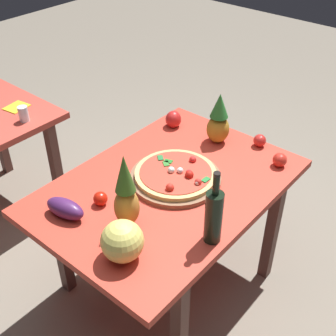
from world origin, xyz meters
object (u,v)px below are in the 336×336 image
bell_pepper (173,119)px  tomato_beside_pepper (280,160)px  drinking_glass_water (23,114)px  pineapple_left (219,121)px  pizza (176,174)px  pineapple_right (126,195)px  wine_bottle (214,216)px  tomato_by_bottle (260,141)px  tomato_near_board (100,199)px  display_table (168,196)px  melon (122,241)px  napkin_folded (17,107)px  eggplant (65,208)px  pizza_board (176,178)px

bell_pepper → tomato_beside_pepper: 0.69m
drinking_glass_water → pineapple_left: bearing=-61.2°
pizza → pineapple_right: 0.40m
wine_bottle → tomato_by_bottle: size_ratio=4.99×
tomato_near_board → drinking_glass_water: size_ratio=0.70×
tomato_by_bottle → pineapple_right: bearing=172.3°
display_table → pizza: 0.13m
pineapple_left → melon: (-0.97, -0.21, -0.04)m
pizza → pineapple_left: (0.43, 0.05, 0.09)m
drinking_glass_water → napkin_folded: (0.07, 0.18, -0.05)m
napkin_folded → bell_pepper: bearing=-63.0°
pineapple_right → melon: pineapple_right is taller
eggplant → tomato_beside_pepper: bearing=-29.4°
display_table → pizza: pizza is taller
bell_pepper → pineapple_right: bearing=-153.9°
pineapple_left → tomato_near_board: size_ratio=4.43×
pizza → eggplant: (-0.53, 0.22, 0.01)m
tomato_by_bottle → napkin_folded: bearing=113.3°
pineapple_left → tomato_by_bottle: size_ratio=4.20×
pineapple_left → display_table: bearing=-175.2°
napkin_folded → tomato_by_bottle: bearing=-66.7°
display_table → tomato_beside_pepper: tomato_beside_pepper is taller
pizza_board → pineapple_right: 0.41m
pizza → pineapple_left: bearing=6.8°
tomato_near_board → pineapple_right: bearing=-92.9°
melon → eggplant: (0.01, 0.38, -0.04)m
pineapple_left → eggplant: 0.98m
pizza_board → napkin_folded: size_ratio=3.31×
wine_bottle → tomato_near_board: size_ratio=5.25×
drinking_glass_water → eggplant: bearing=-114.1°
wine_bottle → melon: (-0.32, 0.22, -0.05)m
eggplant → drinking_glass_water: (0.39, 0.88, 0.00)m
bell_pepper → pizza_board: bearing=-139.2°
pizza_board → napkin_folded: 1.28m
tomato_near_board → drinking_glass_water: 0.97m
pizza_board → tomato_near_board: tomato_near_board is taller
bell_pepper → eggplant: 0.94m
melon → tomato_by_bottle: 1.09m
pineapple_left → drinking_glass_water: size_ratio=3.11×
drinking_glass_water → pizza_board: bearing=-82.7°
display_table → bell_pepper: bell_pepper is taller
pineapple_left → napkin_folded: (-0.51, 1.23, -0.13)m
wine_bottle → napkin_folded: wine_bottle is taller
pizza_board → melon: melon is taller
pizza → tomato_by_bottle: pizza is taller
bell_pepper → tomato_by_bottle: bearing=-74.0°
pizza_board → melon: (-0.54, -0.17, 0.08)m
wine_bottle → melon: 0.39m
pineapple_right → napkin_folded: 1.36m
pineapple_left → tomato_by_bottle: pineapple_left is taller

